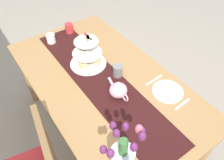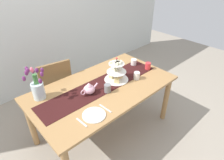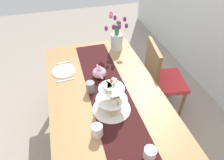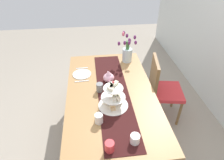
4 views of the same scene
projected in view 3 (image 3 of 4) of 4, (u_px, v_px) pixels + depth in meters
ground_plane at (106, 139)px, 2.21m from camera, size 8.00×8.00×0.00m
dining_table at (105, 99)px, 1.80m from camera, size 1.72×0.96×0.72m
chair_left at (160, 77)px, 2.24m from camera, size 0.49×0.49×0.91m
table_runner at (108, 90)px, 1.75m from camera, size 1.59×0.34×0.00m
tiered_cake_stand at (112, 100)px, 1.51m from camera, size 0.30×0.30×0.30m
teapot at (99, 72)px, 1.85m from camera, size 0.24×0.13×0.14m
tulip_vase at (117, 38)px, 2.19m from camera, size 0.22×0.25×0.41m
cream_jug at (150, 154)px, 1.24m from camera, size 0.08×0.08×0.08m
dinner_plate_left at (64, 71)px, 1.96m from camera, size 0.23×0.23×0.01m
fork_left at (63, 63)px, 2.06m from camera, size 0.02×0.15×0.01m
knife_left at (65, 80)px, 1.85m from camera, size 0.02×0.17×0.01m
mug_grey at (90, 87)px, 1.71m from camera, size 0.08×0.08×0.09m
mug_white_text at (97, 131)px, 1.37m from camera, size 0.08×0.08×0.09m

